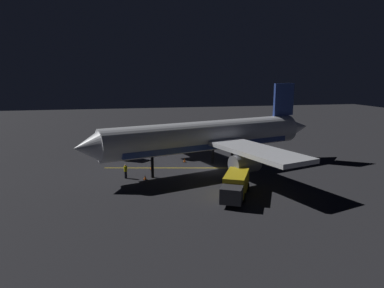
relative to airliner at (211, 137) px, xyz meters
name	(u,v)px	position (x,y,z in m)	size (l,w,h in m)	color
ground_plane	(207,170)	(-0.16, 0.54, -4.41)	(180.00, 180.00, 0.20)	#26262A
apron_guide_stripe	(175,168)	(1.40, 4.54, -4.30)	(0.24, 18.98, 0.01)	gold
airliner	(211,137)	(0.00, 0.00, 0.00)	(30.06, 34.39, 11.09)	white
baggage_truck	(119,150)	(8.95, 11.79, -3.10)	(5.87, 5.67, 2.32)	navy
catering_truck	(235,186)	(-11.20, 0.43, -3.05)	(6.78, 4.83, 2.41)	gold
ground_crew_worker	(126,171)	(-2.01, 11.13, -3.42)	(0.40, 0.40, 1.74)	black
traffic_cone_near_left	(145,178)	(-3.07, 8.90, -4.06)	(0.50, 0.50, 0.55)	#EA590F
traffic_cone_near_right	(152,167)	(1.36, 7.69, -4.06)	(0.50, 0.50, 0.55)	#EA590F
traffic_cone_under_wing	(185,160)	(4.26, 2.67, -4.06)	(0.50, 0.50, 0.55)	#EA590F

